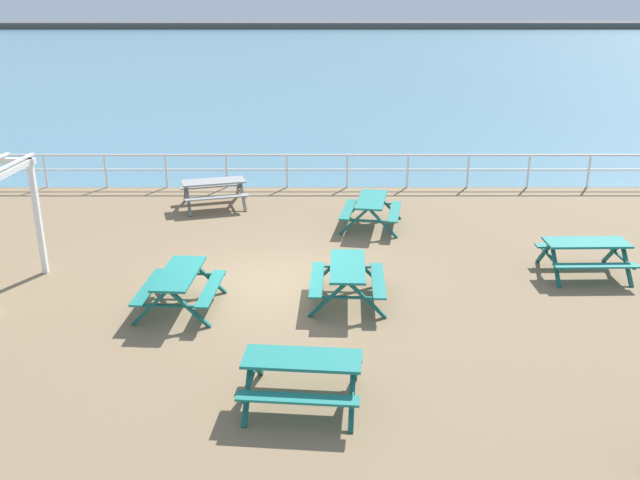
# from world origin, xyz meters

# --- Properties ---
(ground_plane) EXTENTS (30.00, 24.00, 0.20)m
(ground_plane) POSITION_xyz_m (0.00, 0.00, -0.10)
(ground_plane) COLOR #846B4C
(sea_band) EXTENTS (142.00, 90.00, 0.01)m
(sea_band) POSITION_xyz_m (0.00, 52.75, 0.00)
(sea_band) COLOR teal
(sea_band) RESTS_ON ground
(distant_shoreline) EXTENTS (142.00, 6.00, 1.80)m
(distant_shoreline) POSITION_xyz_m (0.00, 95.75, 0.00)
(distant_shoreline) COLOR #4C4C47
(distant_shoreline) RESTS_ON ground
(seaward_railing) EXTENTS (23.07, 0.07, 1.08)m
(seaward_railing) POSITION_xyz_m (-0.00, 7.75, 0.75)
(seaward_railing) COLOR white
(seaward_railing) RESTS_ON ground
(picnic_table_near_left) EXTENTS (1.60, 1.85, 0.80)m
(picnic_table_near_left) POSITION_xyz_m (1.61, -0.75, 0.58)
(picnic_table_near_left) COLOR #1E7A70
(picnic_table_near_left) RESTS_ON ground
(picnic_table_near_right) EXTENTS (1.93, 1.68, 0.80)m
(picnic_table_near_right) POSITION_xyz_m (0.78, -4.45, 0.58)
(picnic_table_near_right) COLOR #1E7A70
(picnic_table_near_right) RESTS_ON ground
(picnic_table_mid_centre) EXTENTS (1.79, 2.02, 0.80)m
(picnic_table_mid_centre) POSITION_xyz_m (2.41, 3.90, 0.58)
(picnic_table_mid_centre) COLOR #1E7A70
(picnic_table_mid_centre) RESTS_ON ground
(picnic_table_far_left) EXTENTS (2.15, 1.94, 0.80)m
(picnic_table_far_left) POSITION_xyz_m (-2.03, 5.70, 0.58)
(picnic_table_far_left) COLOR gray
(picnic_table_far_left) RESTS_ON ground
(picnic_table_seaward) EXTENTS (1.83, 1.58, 0.80)m
(picnic_table_seaward) POSITION_xyz_m (6.93, 0.63, 0.58)
(picnic_table_seaward) COLOR #1E7A70
(picnic_table_seaward) RESTS_ON ground
(picnic_table_corner) EXTENTS (1.64, 1.89, 0.80)m
(picnic_table_corner) POSITION_xyz_m (-1.72, -1.13, 0.58)
(picnic_table_corner) COLOR #1E7A70
(picnic_table_corner) RESTS_ON ground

